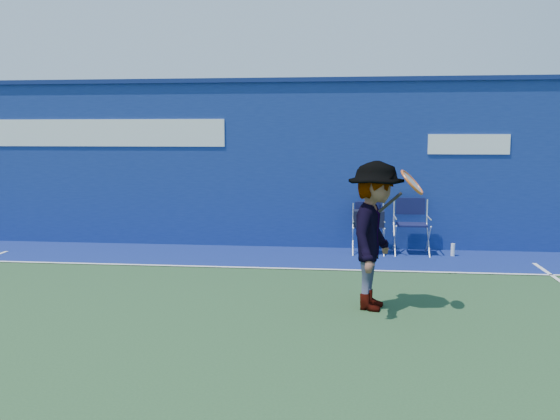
# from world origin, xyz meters

# --- Properties ---
(ground) EXTENTS (80.00, 80.00, 0.00)m
(ground) POSITION_xyz_m (0.00, 0.00, 0.00)
(ground) COLOR #254525
(ground) RESTS_ON ground
(stadium_wall) EXTENTS (24.00, 0.50, 3.08)m
(stadium_wall) POSITION_xyz_m (-0.00, 5.20, 1.55)
(stadium_wall) COLOR navy
(stadium_wall) RESTS_ON ground
(out_of_bounds_strip) EXTENTS (24.00, 1.80, 0.01)m
(out_of_bounds_strip) POSITION_xyz_m (0.00, 4.10, 0.00)
(out_of_bounds_strip) COLOR navy
(out_of_bounds_strip) RESTS_ON ground
(court_lines) EXTENTS (24.00, 12.00, 0.01)m
(court_lines) POSITION_xyz_m (0.00, 0.60, 0.01)
(court_lines) COLOR white
(court_lines) RESTS_ON out_of_bounds_strip
(directors_chair_left) EXTENTS (0.53, 0.49, 0.89)m
(directors_chair_left) POSITION_xyz_m (1.87, 4.55, 0.38)
(directors_chair_left) COLOR silver
(directors_chair_left) RESTS_ON ground
(directors_chair_right) EXTENTS (0.57, 0.52, 0.96)m
(directors_chair_right) POSITION_xyz_m (2.61, 4.58, 0.30)
(directors_chair_right) COLOR silver
(directors_chair_right) RESTS_ON ground
(water_bottle) EXTENTS (0.07, 0.07, 0.22)m
(water_bottle) POSITION_xyz_m (3.30, 4.48, 0.11)
(water_bottle) COLOR white
(water_bottle) RESTS_ON ground
(tennis_player) EXTENTS (1.02, 1.26, 1.77)m
(tennis_player) POSITION_xyz_m (1.81, 1.25, 0.88)
(tennis_player) COLOR #EA4738
(tennis_player) RESTS_ON ground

